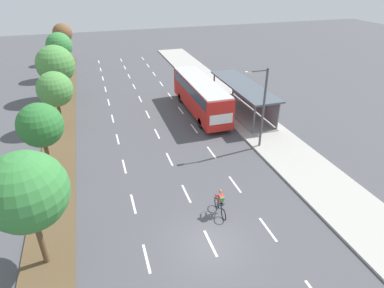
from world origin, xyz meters
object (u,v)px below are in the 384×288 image
(bus, at_px, (200,93))
(streetlight, at_px, (262,103))
(median_tree_fourth, at_px, (55,64))
(median_tree_nearest, at_px, (26,192))
(median_tree_fifth, at_px, (59,46))
(median_tree_farthest, at_px, (62,33))
(median_tree_second, at_px, (40,125))
(median_tree_third, at_px, (55,89))
(bus_shelter, at_px, (245,95))
(cyclist, at_px, (220,203))

(bus, xyz_separation_m, streetlight, (2.17, -8.40, 1.82))
(median_tree_fourth, relative_size, streetlight, 0.90)
(median_tree_fourth, bearing_deg, median_tree_nearest, -89.76)
(median_tree_fifth, relative_size, median_tree_farthest, 1.01)
(median_tree_second, bearing_deg, median_tree_third, 86.97)
(bus_shelter, xyz_separation_m, streetlight, (-2.11, -7.03, 2.02))
(median_tree_farthest, xyz_separation_m, streetlight, (15.57, -33.15, -0.59))
(bus, relative_size, median_tree_farthest, 1.95)
(median_tree_nearest, bearing_deg, bus, 49.74)
(median_tree_fourth, bearing_deg, bus, -31.65)
(median_tree_second, bearing_deg, median_tree_nearest, -88.54)
(bus, height_order, median_tree_nearest, median_tree_nearest)
(median_tree_nearest, relative_size, median_tree_second, 1.14)
(bus_shelter, height_order, median_tree_third, median_tree_third)
(cyclist, distance_m, streetlight, 9.58)
(median_tree_fourth, xyz_separation_m, median_tree_fifth, (0.12, 8.16, 0.37))
(median_tree_fourth, relative_size, median_tree_farthest, 1.01)
(cyclist, relative_size, streetlight, 0.28)
(cyclist, xyz_separation_m, median_tree_nearest, (-9.72, -0.87, 3.65))
(median_tree_nearest, xyz_separation_m, median_tree_farthest, (0.18, 40.79, 0.04))
(bus, bearing_deg, median_tree_fourth, 148.35)
(bus, height_order, median_tree_fifth, median_tree_fifth)
(bus, height_order, streetlight, streetlight)
(bus_shelter, bearing_deg, median_tree_farthest, 124.09)
(bus_shelter, relative_size, median_tree_nearest, 1.72)
(median_tree_second, relative_size, median_tree_fourth, 0.93)
(median_tree_third, distance_m, streetlight, 17.78)
(median_tree_fifth, xyz_separation_m, streetlight, (15.73, -24.99, -0.41))
(bus_shelter, xyz_separation_m, bus, (-4.28, 1.37, 0.20))
(median_tree_nearest, xyz_separation_m, median_tree_fifth, (0.01, 32.63, -0.14))
(bus, distance_m, cyclist, 15.70)
(cyclist, bearing_deg, median_tree_fourth, 112.60)
(bus_shelter, xyz_separation_m, median_tree_third, (-17.63, 1.65, 1.90))
(bus, xyz_separation_m, cyclist, (-3.86, -15.16, -1.28))
(median_tree_fourth, relative_size, median_tree_fifth, 1.00)
(median_tree_second, bearing_deg, streetlight, -1.87)
(streetlight, bearing_deg, cyclist, -131.72)
(median_tree_nearest, bearing_deg, cyclist, 5.14)
(median_tree_nearest, relative_size, streetlight, 0.95)
(median_tree_fourth, distance_m, streetlight, 23.12)
(median_tree_second, xyz_separation_m, median_tree_fifth, (0.22, 24.47, 0.27))
(median_tree_second, relative_size, streetlight, 0.83)
(bus_shelter, bearing_deg, median_tree_fifth, 134.81)
(cyclist, bearing_deg, median_tree_second, 143.73)
(median_tree_third, height_order, median_tree_fourth, median_tree_fourth)
(bus_shelter, bearing_deg, median_tree_second, -160.19)
(median_tree_nearest, distance_m, streetlight, 17.51)
(bus_shelter, xyz_separation_m, median_tree_fifth, (-17.84, 17.96, 2.43))
(median_tree_nearest, distance_m, median_tree_third, 16.33)
(median_tree_third, bearing_deg, bus_shelter, -5.34)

